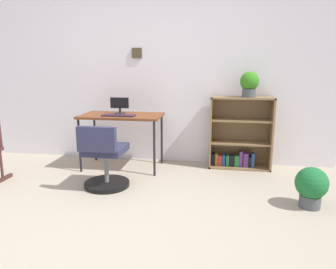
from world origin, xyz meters
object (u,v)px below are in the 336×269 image
at_px(potted_plant_on_shelf, 249,83).
at_px(potted_plant_floor, 311,186).
at_px(office_chair, 104,161).
at_px(monitor, 120,105).
at_px(bookshelf_low, 239,136).
at_px(keyboard, 119,115).
at_px(desk, 122,119).

distance_m(potted_plant_on_shelf, potted_plant_floor, 1.57).
relative_size(office_chair, potted_plant_on_shelf, 2.30).
height_order(monitor, potted_plant_on_shelf, potted_plant_on_shelf).
distance_m(office_chair, potted_plant_floor, 2.18).
distance_m(bookshelf_low, potted_plant_floor, 1.38).
bearing_deg(bookshelf_low, monitor, -172.79).
xyz_separation_m(bookshelf_low, potted_plant_on_shelf, (0.09, -0.06, 0.71)).
xyz_separation_m(bookshelf_low, potted_plant_floor, (0.62, -1.21, -0.21)).
relative_size(monitor, keyboard, 0.59).
height_order(office_chair, potted_plant_on_shelf, potted_plant_on_shelf).
bearing_deg(desk, bookshelf_low, 10.43).
xyz_separation_m(monitor, office_chair, (0.07, -0.84, -0.52)).
relative_size(keyboard, office_chair, 0.57).
xyz_separation_m(office_chair, potted_plant_on_shelf, (1.64, 0.98, 0.82)).
bearing_deg(potted_plant_on_shelf, desk, -172.14).
xyz_separation_m(office_chair, bookshelf_low, (1.55, 1.04, 0.11)).
distance_m(desk, keyboard, 0.15).
bearing_deg(monitor, keyboard, -76.46).
height_order(monitor, office_chair, monitor).
height_order(bookshelf_low, potted_plant_on_shelf, potted_plant_on_shelf).
xyz_separation_m(desk, potted_plant_on_shelf, (1.66, 0.23, 0.47)).
distance_m(desk, potted_plant_on_shelf, 1.74).
bearing_deg(keyboard, potted_plant_floor, -19.85).
height_order(desk, potted_plant_floor, desk).
bearing_deg(potted_plant_on_shelf, office_chair, -149.09).
xyz_separation_m(potted_plant_on_shelf, potted_plant_floor, (0.53, -1.15, -0.92)).
relative_size(desk, potted_plant_on_shelf, 3.29).
relative_size(monitor, office_chair, 0.34).
height_order(desk, keyboard, keyboard).
height_order(office_chair, potted_plant_floor, office_chair).
bearing_deg(bookshelf_low, desk, -169.57).
distance_m(monitor, potted_plant_on_shelf, 1.74).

